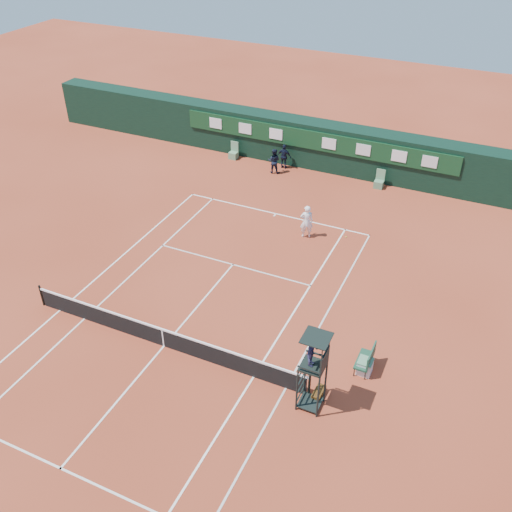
% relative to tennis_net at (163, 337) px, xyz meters
% --- Properties ---
extents(ground, '(90.00, 90.00, 0.00)m').
position_rel_tennis_net_xyz_m(ground, '(0.00, 0.00, -0.51)').
color(ground, '#A84127').
rests_on(ground, ground).
extents(court_lines, '(11.05, 23.85, 0.01)m').
position_rel_tennis_net_xyz_m(court_lines, '(0.00, 0.00, -0.50)').
color(court_lines, white).
rests_on(court_lines, ground).
extents(tennis_net, '(12.90, 0.10, 1.10)m').
position_rel_tennis_net_xyz_m(tennis_net, '(0.00, 0.00, 0.00)').
color(tennis_net, black).
rests_on(tennis_net, ground).
extents(back_wall, '(40.00, 1.65, 3.00)m').
position_rel_tennis_net_xyz_m(back_wall, '(0.00, 18.74, 1.00)').
color(back_wall, black).
rests_on(back_wall, ground).
extents(linesman_chair_left, '(0.55, 0.50, 1.15)m').
position_rel_tennis_net_xyz_m(linesman_chair_left, '(-5.50, 17.48, -0.19)').
color(linesman_chair_left, '#5D8E64').
rests_on(linesman_chair_left, ground).
extents(linesman_chair_right, '(0.55, 0.50, 1.15)m').
position_rel_tennis_net_xyz_m(linesman_chair_right, '(4.50, 17.48, -0.19)').
color(linesman_chair_right, '#54805B').
rests_on(linesman_chair_right, ground).
extents(umpire_chair, '(0.96, 0.95, 3.42)m').
position_rel_tennis_net_xyz_m(umpire_chair, '(6.59, -0.41, 1.95)').
color(umpire_chair, black).
rests_on(umpire_chair, ground).
extents(player_bench, '(0.55, 1.20, 1.10)m').
position_rel_tennis_net_xyz_m(player_bench, '(7.98, 2.23, 0.09)').
color(player_bench, '#1A422E').
rests_on(player_bench, ground).
extents(tennis_bag, '(0.36, 0.77, 0.28)m').
position_rel_tennis_net_xyz_m(tennis_bag, '(6.74, 0.15, -0.37)').
color(tennis_bag, black).
rests_on(tennis_bag, ground).
extents(cooler, '(0.57, 0.57, 0.65)m').
position_rel_tennis_net_xyz_m(cooler, '(7.97, 2.04, -0.18)').
color(cooler, silver).
rests_on(cooler, ground).
extents(tennis_ball, '(0.07, 0.07, 0.07)m').
position_rel_tennis_net_xyz_m(tennis_ball, '(4.40, 11.17, -0.47)').
color(tennis_ball, '#BBDC33').
rests_on(tennis_ball, ground).
extents(player, '(0.81, 0.70, 1.88)m').
position_rel_tennis_net_xyz_m(player, '(2.39, 10.35, 0.43)').
color(player, white).
rests_on(player, ground).
extents(ball_kid_left, '(0.89, 0.75, 1.63)m').
position_rel_tennis_net_xyz_m(ball_kid_left, '(-2.19, 16.65, 0.31)').
color(ball_kid_left, black).
rests_on(ball_kid_left, ground).
extents(ball_kid_right, '(0.96, 0.40, 1.63)m').
position_rel_tennis_net_xyz_m(ball_kid_right, '(-1.85, 17.55, 0.31)').
color(ball_kid_right, black).
rests_on(ball_kid_right, ground).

